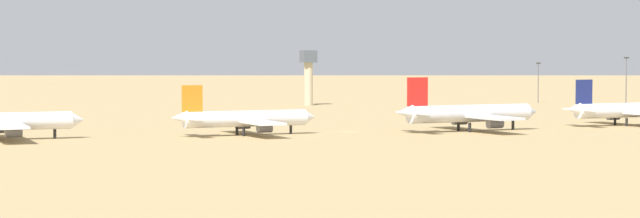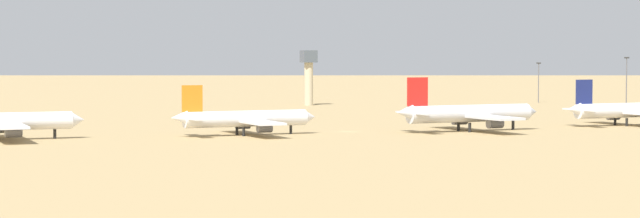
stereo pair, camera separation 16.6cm
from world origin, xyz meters
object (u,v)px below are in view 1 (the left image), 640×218
Objects in this scene: parked_jet_navy_4 at (624,110)px; light_pole_west at (626,79)px; parked_jet_red_3 at (468,114)px; light_pole_mid at (538,80)px; control_tower at (308,72)px; parked_jet_orange_2 at (244,119)px.

light_pole_west is at bearing 49.88° from parked_jet_navy_4.
parked_jet_red_3 is at bearing -140.22° from light_pole_west.
light_pole_west is 1.15× the size of light_pole_mid.
parked_jet_red_3 is at bearing -94.38° from control_tower.
parked_jet_navy_4 is at bearing -74.91° from control_tower.
parked_jet_orange_2 is at bearing -115.16° from control_tower.
control_tower is (66.94, 142.51, 8.31)m from parked_jet_orange_2.
control_tower is 91.55m from light_pole_mid.
parked_jet_orange_2 is 2.32× the size of light_pole_mid.
control_tower is 113.61m from light_pole_west.
parked_jet_orange_2 is at bearing -152.61° from light_pole_west.
parked_jet_orange_2 is 2.02× the size of light_pole_west.
parked_jet_red_3 is at bearing -177.71° from parked_jet_navy_4.
parked_jet_red_3 is 2.28× the size of light_pole_west.
light_pole_mid is (102.29, 138.20, 4.60)m from parked_jet_red_3.
parked_jet_orange_2 is at bearing -139.99° from light_pole_mid.
light_pole_mid is (90.94, -9.99, -3.21)m from control_tower.
control_tower reaches higher than light_pole_west.
parked_jet_red_3 is 50.02m from parked_jet_navy_4.
light_pole_mid is (157.88, 132.53, 5.10)m from parked_jet_orange_2.
control_tower is at bearing 80.39° from parked_jet_red_3.
parked_jet_navy_4 reaches higher than parked_jet_orange_2.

